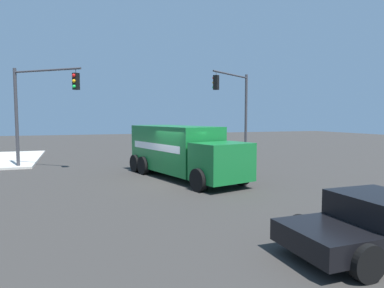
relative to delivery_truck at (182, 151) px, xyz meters
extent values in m
plane|color=#33302D|center=(-1.04, 0.74, -1.43)|extent=(100.00, 100.00, 0.00)
cube|color=#146B2D|center=(0.72, 0.19, 0.10)|extent=(6.30, 3.79, 2.36)
cube|color=#146B2D|center=(-3.20, -0.82, -0.23)|extent=(2.44, 2.80, 1.70)
cube|color=black|center=(-4.03, -1.04, 0.11)|extent=(0.58, 1.97, 0.88)
cube|color=#B2B2B7|center=(3.47, 0.90, -1.23)|extent=(0.77, 2.28, 0.21)
cube|color=white|center=(1.02, -0.99, 0.22)|extent=(4.79, 1.25, 0.36)
cube|color=white|center=(0.42, 1.36, 0.22)|extent=(4.79, 1.25, 0.36)
cylinder|color=black|center=(-2.84, -2.01, -0.93)|extent=(1.04, 0.52, 1.00)
cylinder|color=black|center=(-3.46, 0.39, -0.93)|extent=(1.04, 0.52, 1.00)
cylinder|color=black|center=(2.33, -0.68, -0.93)|extent=(1.04, 0.52, 1.00)
cylinder|color=black|center=(1.71, 1.72, -0.93)|extent=(1.04, 0.52, 1.00)
cylinder|color=black|center=(3.34, -0.42, -0.93)|extent=(1.04, 0.52, 1.00)
cylinder|color=black|center=(2.72, 1.98, -0.93)|extent=(1.04, 0.52, 1.00)
cylinder|color=#38383D|center=(6.39, -7.25, 1.79)|extent=(0.20, 0.20, 6.44)
cylinder|color=#38383D|center=(5.01, -5.28, 4.76)|extent=(2.87, 4.00, 0.12)
cylinder|color=#38383D|center=(3.82, -3.60, 4.64)|extent=(0.03, 0.03, 0.25)
cube|color=black|center=(3.82, -3.60, 4.04)|extent=(0.42, 0.42, 0.95)
sphere|color=red|center=(3.97, -3.50, 4.35)|extent=(0.20, 0.20, 0.20)
sphere|color=#EFA314|center=(3.97, -3.50, 4.04)|extent=(0.20, 0.20, 0.20)
sphere|color=#19CC4C|center=(3.97, -3.50, 3.73)|extent=(0.20, 0.20, 0.20)
cylinder|color=#38383D|center=(6.77, 8.66, 1.75)|extent=(0.20, 0.20, 6.07)
cylinder|color=#38383D|center=(5.19, 6.76, 4.53)|extent=(3.25, 3.88, 0.12)
cylinder|color=#38383D|center=(3.83, 5.13, 4.40)|extent=(0.03, 0.03, 0.25)
cube|color=black|center=(3.83, 5.13, 3.80)|extent=(0.42, 0.42, 0.95)
sphere|color=red|center=(3.69, 5.24, 4.12)|extent=(0.20, 0.20, 0.20)
sphere|color=#EFA314|center=(3.69, 5.24, 3.81)|extent=(0.20, 0.20, 0.20)
sphere|color=#19CC4C|center=(3.69, 5.24, 3.50)|extent=(0.20, 0.20, 0.20)
cube|color=black|center=(-10.99, 0.28, -0.90)|extent=(1.96, 1.51, 0.50)
cube|color=black|center=(-10.98, -1.32, -0.60)|extent=(1.96, 1.71, 1.10)
cube|color=black|center=(-10.98, -1.32, -0.31)|extent=(1.80, 1.44, 0.48)
cylinder|color=black|center=(-12.00, 0.14, -1.05)|extent=(0.24, 0.76, 0.76)
cylinder|color=black|center=(-9.99, 0.16, -1.05)|extent=(0.24, 0.76, 0.76)
camera|label=1|loc=(-16.78, 5.42, 1.74)|focal=31.61mm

